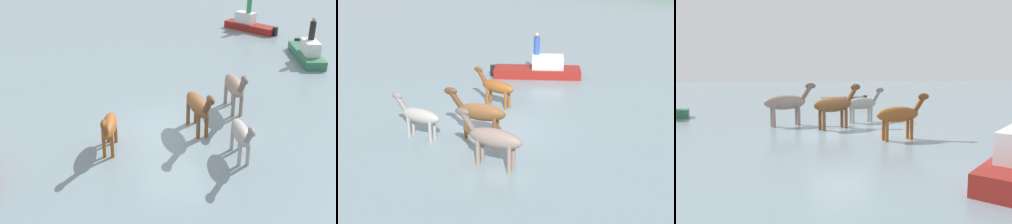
% 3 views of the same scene
% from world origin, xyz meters
% --- Properties ---
extents(ground_plane, '(158.55, 158.55, 0.00)m').
position_xyz_m(ground_plane, '(0.00, 0.00, 0.00)').
color(ground_plane, gray).
extents(horse_pinto_flank, '(2.19, 0.61, 1.69)m').
position_xyz_m(horse_pinto_flank, '(-1.65, 2.18, 0.93)').
color(horse_pinto_flank, brown).
rests_on(horse_pinto_flank, ground_plane).
extents(horse_chestnut_trailing, '(2.49, 1.23, 1.95)m').
position_xyz_m(horse_chestnut_trailing, '(-0.04, -0.86, 1.08)').
color(horse_chestnut_trailing, brown).
rests_on(horse_chestnut_trailing, ground_plane).
extents(horse_mid_herd, '(2.21, 0.80, 1.71)m').
position_xyz_m(horse_mid_herd, '(-1.86, -2.30, 0.94)').
color(horse_mid_herd, '#9E9993').
rests_on(horse_mid_herd, ground_plane).
extents(horse_dun_straggler, '(2.56, 0.98, 1.98)m').
position_xyz_m(horse_dun_straggler, '(1.85, -2.31, 1.09)').
color(horse_dun_straggler, gray).
rests_on(horse_dun_straggler, ground_plane).
extents(boat_launch_far, '(4.64, 3.74, 1.34)m').
position_xyz_m(boat_launch_far, '(-2.58, 7.01, 0.31)').
color(boat_launch_far, maroon).
rests_on(boat_launch_far, ground_plane).
extents(person_helmsman_aft, '(0.32, 0.32, 1.19)m').
position_xyz_m(person_helmsman_aft, '(-2.87, 7.16, 1.74)').
color(person_helmsman_aft, '#2D51B2').
rests_on(person_helmsman_aft, boat_launch_far).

